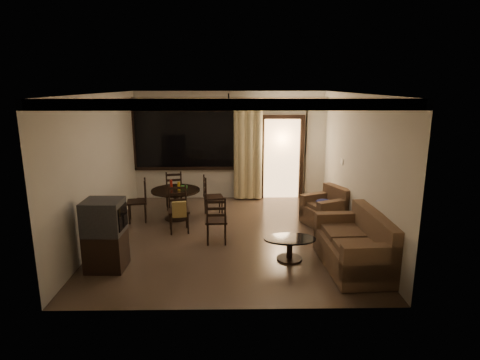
{
  "coord_description": "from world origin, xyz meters",
  "views": [
    {
      "loc": [
        0.09,
        -7.62,
        2.97
      ],
      "look_at": [
        0.21,
        0.2,
        1.09
      ],
      "focal_mm": 30.0,
      "sensor_mm": 36.0,
      "label": 1
    }
  ],
  "objects_px": {
    "dining_chair_north": "(174,197)",
    "side_chair": "(216,229)",
    "dining_chair_west": "(138,209)",
    "dining_chair_east": "(213,204)",
    "tv_cabinet": "(105,235)",
    "dining_table": "(176,196)",
    "armchair": "(327,210)",
    "sofa": "(357,247)",
    "coffee_table": "(290,245)",
    "dining_chair_south": "(179,218)"
  },
  "relations": [
    {
      "from": "armchair",
      "to": "tv_cabinet",
      "type": "bearing_deg",
      "value": -176.75
    },
    {
      "from": "dining_table",
      "to": "tv_cabinet",
      "type": "xyz_separation_m",
      "value": [
        -0.79,
        -2.51,
        0.05
      ]
    },
    {
      "from": "dining_table",
      "to": "dining_chair_west",
      "type": "bearing_deg",
      "value": -168.37
    },
    {
      "from": "dining_chair_south",
      "to": "coffee_table",
      "type": "bearing_deg",
      "value": -44.95
    },
    {
      "from": "sofa",
      "to": "coffee_table",
      "type": "height_order",
      "value": "sofa"
    },
    {
      "from": "dining_chair_south",
      "to": "dining_chair_north",
      "type": "height_order",
      "value": "same"
    },
    {
      "from": "sofa",
      "to": "coffee_table",
      "type": "relative_size",
      "value": 1.94
    },
    {
      "from": "dining_chair_north",
      "to": "sofa",
      "type": "height_order",
      "value": "dining_chair_north"
    },
    {
      "from": "dining_chair_west",
      "to": "dining_chair_south",
      "type": "relative_size",
      "value": 1.0
    },
    {
      "from": "dining_table",
      "to": "tv_cabinet",
      "type": "bearing_deg",
      "value": -107.55
    },
    {
      "from": "dining_chair_west",
      "to": "side_chair",
      "type": "height_order",
      "value": "dining_chair_west"
    },
    {
      "from": "dining_chair_east",
      "to": "side_chair",
      "type": "relative_size",
      "value": 1.02
    },
    {
      "from": "dining_chair_west",
      "to": "armchair",
      "type": "relative_size",
      "value": 0.91
    },
    {
      "from": "dining_chair_west",
      "to": "side_chair",
      "type": "relative_size",
      "value": 1.02
    },
    {
      "from": "dining_chair_north",
      "to": "side_chair",
      "type": "bearing_deg",
      "value": 105.55
    },
    {
      "from": "dining_table",
      "to": "dining_chair_west",
      "type": "xyz_separation_m",
      "value": [
        -0.82,
        -0.17,
        -0.25
      ]
    },
    {
      "from": "dining_chair_north",
      "to": "side_chair",
      "type": "relative_size",
      "value": 1.02
    },
    {
      "from": "dining_chair_west",
      "to": "armchair",
      "type": "distance_m",
      "value": 4.14
    },
    {
      "from": "dining_chair_east",
      "to": "side_chair",
      "type": "xyz_separation_m",
      "value": [
        0.15,
        -1.59,
        -0.01
      ]
    },
    {
      "from": "dining_chair_west",
      "to": "dining_chair_east",
      "type": "xyz_separation_m",
      "value": [
        1.64,
        0.33,
        0.0
      ]
    },
    {
      "from": "dining_table",
      "to": "armchair",
      "type": "relative_size",
      "value": 1.03
    },
    {
      "from": "dining_table",
      "to": "sofa",
      "type": "height_order",
      "value": "sofa"
    },
    {
      "from": "tv_cabinet",
      "to": "sofa",
      "type": "height_order",
      "value": "tv_cabinet"
    },
    {
      "from": "dining_table",
      "to": "armchair",
      "type": "xyz_separation_m",
      "value": [
        3.31,
        -0.45,
        -0.2
      ]
    },
    {
      "from": "dining_chair_west",
      "to": "dining_chair_east",
      "type": "distance_m",
      "value": 1.67
    },
    {
      "from": "coffee_table",
      "to": "dining_table",
      "type": "bearing_deg",
      "value": 135.51
    },
    {
      "from": "dining_chair_south",
      "to": "armchair",
      "type": "relative_size",
      "value": 0.91
    },
    {
      "from": "dining_table",
      "to": "coffee_table",
      "type": "bearing_deg",
      "value": -44.49
    },
    {
      "from": "dining_chair_north",
      "to": "tv_cabinet",
      "type": "bearing_deg",
      "value": 67.5
    },
    {
      "from": "dining_table",
      "to": "dining_chair_east",
      "type": "relative_size",
      "value": 1.14
    },
    {
      "from": "tv_cabinet",
      "to": "dining_chair_west",
      "type": "bearing_deg",
      "value": 92.01
    },
    {
      "from": "armchair",
      "to": "side_chair",
      "type": "distance_m",
      "value": 2.54
    },
    {
      "from": "side_chair",
      "to": "sofa",
      "type": "bearing_deg",
      "value": 152.01
    },
    {
      "from": "dining_table",
      "to": "dining_chair_west",
      "type": "height_order",
      "value": "dining_chair_west"
    },
    {
      "from": "dining_chair_north",
      "to": "coffee_table",
      "type": "height_order",
      "value": "dining_chair_north"
    },
    {
      "from": "sofa",
      "to": "side_chair",
      "type": "xyz_separation_m",
      "value": [
        -2.36,
        1.13,
        -0.09
      ]
    },
    {
      "from": "tv_cabinet",
      "to": "armchair",
      "type": "xyz_separation_m",
      "value": [
        4.1,
        2.07,
        -0.26
      ]
    },
    {
      "from": "dining_chair_north",
      "to": "side_chair",
      "type": "distance_m",
      "value": 2.47
    },
    {
      "from": "dining_chair_west",
      "to": "coffee_table",
      "type": "height_order",
      "value": "dining_chair_west"
    },
    {
      "from": "sofa",
      "to": "side_chair",
      "type": "height_order",
      "value": "same"
    },
    {
      "from": "armchair",
      "to": "dining_table",
      "type": "bearing_deg",
      "value": 148.8
    },
    {
      "from": "dining_chair_west",
      "to": "dining_chair_north",
      "type": "xyz_separation_m",
      "value": [
        0.66,
        0.94,
        0.0
      ]
    },
    {
      "from": "armchair",
      "to": "dining_chair_east",
      "type": "bearing_deg",
      "value": 142.66
    },
    {
      "from": "dining_table",
      "to": "sofa",
      "type": "distance_m",
      "value": 4.2
    },
    {
      "from": "dining_chair_east",
      "to": "dining_table",
      "type": "bearing_deg",
      "value": 89.91
    },
    {
      "from": "armchair",
      "to": "coffee_table",
      "type": "height_order",
      "value": "armchair"
    },
    {
      "from": "dining_chair_east",
      "to": "side_chair",
      "type": "height_order",
      "value": "dining_chair_east"
    },
    {
      "from": "side_chair",
      "to": "dining_chair_east",
      "type": "bearing_deg",
      "value": -87.24
    },
    {
      "from": "dining_chair_north",
      "to": "sofa",
      "type": "relative_size",
      "value": 0.55
    },
    {
      "from": "dining_chair_north",
      "to": "dining_table",
      "type": "bearing_deg",
      "value": 90.14
    }
  ]
}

